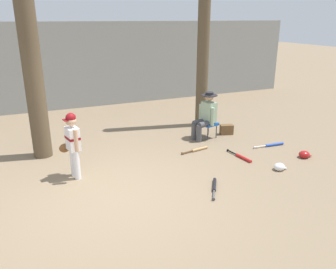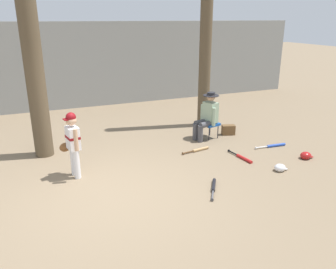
% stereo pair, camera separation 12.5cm
% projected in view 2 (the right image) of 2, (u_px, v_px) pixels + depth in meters
% --- Properties ---
extents(ground_plane, '(60.00, 60.00, 0.00)m').
position_uv_depth(ground_plane, '(112.00, 197.00, 5.91)').
color(ground_plane, '#7F6B51').
extents(concrete_back_wall, '(18.00, 0.36, 2.85)m').
position_uv_depth(concrete_back_wall, '(62.00, 66.00, 11.27)').
color(concrete_back_wall, gray).
rests_on(concrete_back_wall, ground).
extents(tree_near_player, '(0.60, 0.60, 6.14)m').
position_uv_depth(tree_near_player, '(29.00, 28.00, 6.83)').
color(tree_near_player, brown).
rests_on(tree_near_player, ground).
extents(tree_behind_spectator, '(0.43, 0.43, 6.03)m').
position_uv_depth(tree_behind_spectator, '(206.00, 24.00, 8.97)').
color(tree_behind_spectator, brown).
rests_on(tree_behind_spectator, ground).
extents(young_ballplayer, '(0.39, 0.57, 1.31)m').
position_uv_depth(young_ballplayer, '(72.00, 141.00, 6.45)').
color(young_ballplayer, white).
rests_on(young_ballplayer, ground).
extents(folding_stool, '(0.48, 0.48, 0.41)m').
position_uv_depth(folding_stool, '(210.00, 124.00, 8.71)').
color(folding_stool, '#194C9E').
rests_on(folding_stool, ground).
extents(seated_spectator, '(0.68, 0.54, 1.20)m').
position_uv_depth(seated_spectator, '(207.00, 115.00, 8.56)').
color(seated_spectator, '#47474C').
rests_on(seated_spectator, ground).
extents(handbag_beside_stool, '(0.38, 0.27, 0.26)m').
position_uv_depth(handbag_beside_stool, '(228.00, 130.00, 9.02)').
color(handbag_beside_stool, brown).
rests_on(handbag_beside_stool, ground).
extents(bat_wood_tan, '(0.73, 0.18, 0.07)m').
position_uv_depth(bat_wood_tan, '(199.00, 150.00, 7.94)').
color(bat_wood_tan, tan).
rests_on(bat_wood_tan, ground).
extents(bat_blue_youth, '(0.83, 0.12, 0.07)m').
position_uv_depth(bat_blue_youth, '(274.00, 146.00, 8.19)').
color(bat_blue_youth, '#2347AD').
rests_on(bat_blue_youth, ground).
extents(bat_red_barrel, '(0.15, 0.78, 0.07)m').
position_uv_depth(bat_red_barrel, '(242.00, 158.00, 7.49)').
color(bat_red_barrel, red).
rests_on(bat_red_barrel, ground).
extents(bat_black_composite, '(0.47, 0.68, 0.07)m').
position_uv_depth(bat_black_composite, '(214.00, 187.00, 6.20)').
color(bat_black_composite, black).
rests_on(bat_black_composite, ground).
extents(batting_helmet_red, '(0.29, 0.22, 0.17)m').
position_uv_depth(batting_helmet_red, '(306.00, 156.00, 7.50)').
color(batting_helmet_red, '#A81919').
rests_on(batting_helmet_red, ground).
extents(batting_helmet_white, '(0.27, 0.21, 0.16)m').
position_uv_depth(batting_helmet_white, '(280.00, 168.00, 6.90)').
color(batting_helmet_white, silver).
rests_on(batting_helmet_white, ground).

